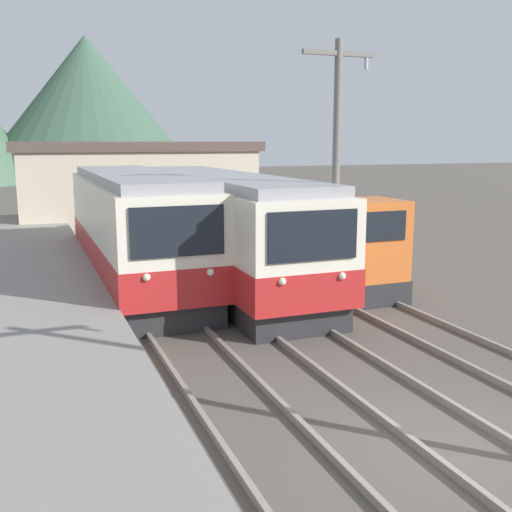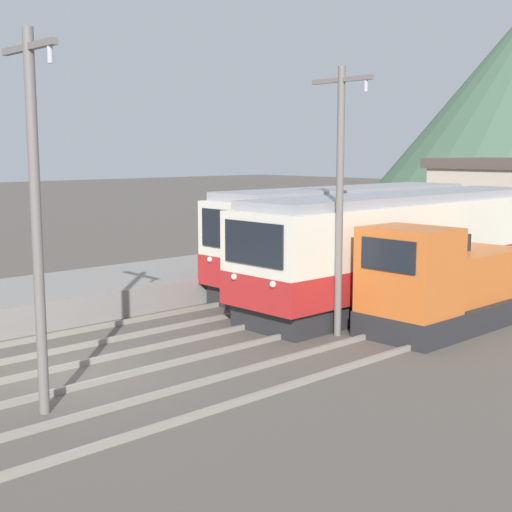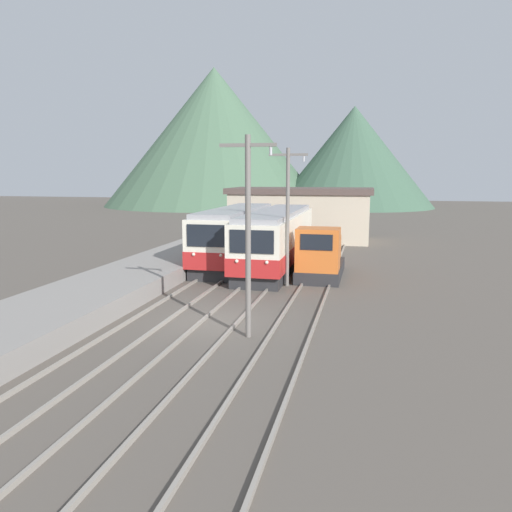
{
  "view_description": "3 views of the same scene",
  "coord_description": "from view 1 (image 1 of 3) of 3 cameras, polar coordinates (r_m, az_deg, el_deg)",
  "views": [
    {
      "loc": [
        -5.9,
        -6.7,
        4.65
      ],
      "look_at": [
        -0.11,
        8.17,
        1.6
      ],
      "focal_mm": 42.0,
      "sensor_mm": 36.0,
      "label": 1
    },
    {
      "loc": [
        14.05,
        -7.43,
        4.98
      ],
      "look_at": [
        -1.26,
        6.83,
        1.9
      ],
      "focal_mm": 50.0,
      "sensor_mm": 36.0,
      "label": 2
    },
    {
      "loc": [
        5.86,
        -18.39,
        5.83
      ],
      "look_at": [
        0.14,
        6.58,
        1.63
      ],
      "focal_mm": 35.0,
      "sensor_mm": 36.0,
      "label": 3
    }
  ],
  "objects": [
    {
      "name": "ground_plane",
      "position": [
        10.06,
        18.62,
        -17.31
      ],
      "size": [
        200.0,
        200.0,
        0.0
      ],
      "primitive_type": "plane",
      "color": "#564F47"
    },
    {
      "name": "track_left",
      "position": [
        8.76,
        4.51,
        -20.74
      ],
      "size": [
        1.54,
        60.0,
        0.14
      ],
      "color": "gray",
      "rests_on": "ground"
    },
    {
      "name": "track_center",
      "position": [
        10.15,
        19.55,
        -16.67
      ],
      "size": [
        1.54,
        60.0,
        0.14
      ],
      "color": "gray",
      "rests_on": "ground"
    },
    {
      "name": "commuter_train_left",
      "position": [
        19.85,
        -11.46,
        2.11
      ],
      "size": [
        2.84,
        11.84,
        3.69
      ],
      "color": "#28282B",
      "rests_on": "ground"
    },
    {
      "name": "commuter_train_center",
      "position": [
        20.03,
        -3.29,
        2.29
      ],
      "size": [
        2.84,
        13.66,
        3.62
      ],
      "color": "#28282B",
      "rests_on": "ground"
    },
    {
      "name": "shunting_locomotive",
      "position": [
        19.23,
        7.37,
        0.42
      ],
      "size": [
        2.4,
        5.87,
        3.0
      ],
      "color": "#28282B",
      "rests_on": "ground"
    },
    {
      "name": "catenary_mast_mid",
      "position": [
        15.79,
        7.64,
        8.04
      ],
      "size": [
        2.0,
        0.2,
        7.17
      ],
      "color": "slate",
      "rests_on": "ground"
    },
    {
      "name": "station_building",
      "position": [
        33.27,
        -11.38,
        6.66
      ],
      "size": [
        12.6,
        6.3,
        4.65
      ],
      "color": "beige",
      "rests_on": "ground"
    }
  ]
}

